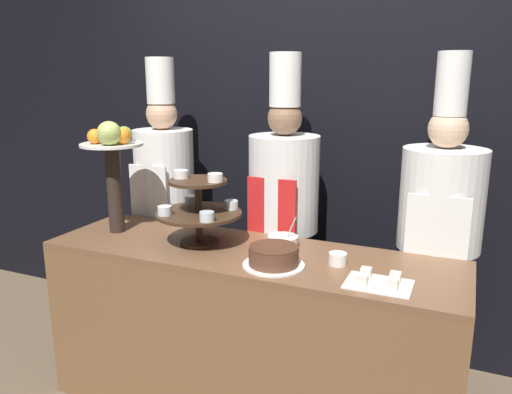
{
  "coord_description": "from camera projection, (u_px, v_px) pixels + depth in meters",
  "views": [
    {
      "loc": [
        0.95,
        -1.79,
        1.7
      ],
      "look_at": [
        0.0,
        0.4,
        1.12
      ],
      "focal_mm": 35.0,
      "sensor_mm": 36.0,
      "label": 1
    }
  ],
  "objects": [
    {
      "name": "cake_square_tray",
      "position": [
        379.0,
        281.0,
        2.03
      ],
      "size": [
        0.27,
        0.19,
        0.05
      ],
      "color": "white",
      "rests_on": "buffet_counter"
    },
    {
      "name": "wall_back",
      "position": [
        306.0,
        125.0,
        3.08
      ],
      "size": [
        10.0,
        0.06,
        2.8
      ],
      "color": "black",
      "rests_on": "ground_plane"
    },
    {
      "name": "tiered_stand",
      "position": [
        199.0,
        207.0,
        2.49
      ],
      "size": [
        0.43,
        0.43,
        0.37
      ],
      "color": "#3D2819",
      "rests_on": "buffet_counter"
    },
    {
      "name": "chef_center_left",
      "position": [
        283.0,
        209.0,
        2.84
      ],
      "size": [
        0.4,
        0.4,
        1.82
      ],
      "color": "black",
      "rests_on": "ground_plane"
    },
    {
      "name": "chef_center_right",
      "position": [
        439.0,
        231.0,
        2.52
      ],
      "size": [
        0.41,
        0.41,
        1.81
      ],
      "color": "#28282D",
      "rests_on": "ground_plane"
    },
    {
      "name": "fruit_pedestal",
      "position": [
        113.0,
        157.0,
        2.62
      ],
      "size": [
        0.33,
        0.33,
        0.61
      ],
      "color": "#2D231E",
      "rests_on": "buffet_counter"
    },
    {
      "name": "buffet_counter",
      "position": [
        248.0,
        332.0,
        2.53
      ],
      "size": [
        2.04,
        0.6,
        0.87
      ],
      "color": "brown",
      "rests_on": "ground_plane"
    },
    {
      "name": "chef_left",
      "position": [
        165.0,
        194.0,
        3.15
      ],
      "size": [
        0.37,
        0.37,
        1.81
      ],
      "color": "black",
      "rests_on": "ground_plane"
    },
    {
      "name": "serving_bowl_far",
      "position": [
        283.0,
        241.0,
        2.49
      ],
      "size": [
        0.15,
        0.15,
        0.16
      ],
      "color": "white",
      "rests_on": "buffet_counter"
    },
    {
      "name": "cake_round",
      "position": [
        274.0,
        257.0,
        2.23
      ],
      "size": [
        0.28,
        0.28,
        0.09
      ],
      "color": "white",
      "rests_on": "buffet_counter"
    },
    {
      "name": "cup_white",
      "position": [
        338.0,
        259.0,
        2.25
      ],
      "size": [
        0.08,
        0.08,
        0.06
      ],
      "color": "white",
      "rests_on": "buffet_counter"
    }
  ]
}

